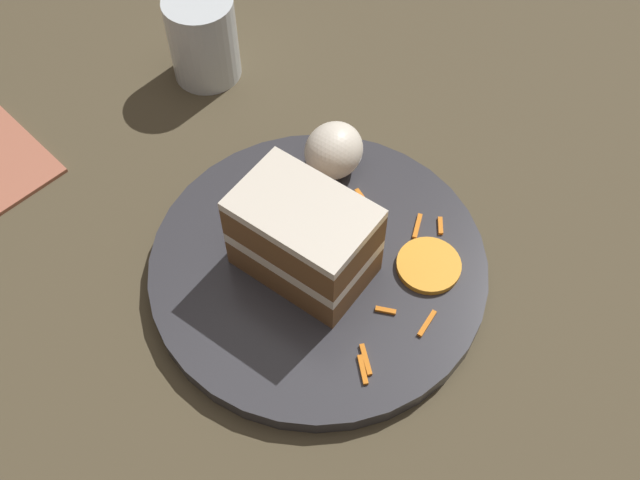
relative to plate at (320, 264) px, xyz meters
name	(u,v)px	position (x,y,z in m)	size (l,w,h in m)	color
ground_plane	(295,277)	(0.00, 0.03, -0.04)	(6.00, 6.00, 0.00)	#4C4742
dining_table	(294,267)	(0.00, 0.03, -0.02)	(1.33, 1.19, 0.03)	#4C422D
plate	(320,264)	(0.00, 0.00, 0.00)	(0.29, 0.29, 0.02)	#333338
cake_slice	(304,238)	(-0.01, 0.01, 0.05)	(0.07, 0.11, 0.08)	brown
cream_dollop	(334,151)	(0.09, 0.05, 0.03)	(0.06, 0.05, 0.05)	silver
orange_garnish	(429,265)	(0.05, -0.08, 0.01)	(0.06, 0.06, 0.01)	orange
carrot_shreds_scatter	(375,266)	(0.02, -0.04, 0.01)	(0.17, 0.18, 0.00)	orange
drinking_glass	(204,43)	(0.14, 0.24, 0.03)	(0.07, 0.07, 0.09)	silver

